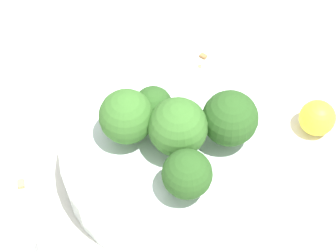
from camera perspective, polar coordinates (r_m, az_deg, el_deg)
The scene contains 12 objects.
ground_plane at distance 0.63m, azimuth -0.00°, elevation -4.52°, with size 3.00×3.00×0.00m, color silver.
bowl at distance 0.60m, azimuth -0.00°, elevation -3.28°, with size 0.23×0.23×0.05m, color silver.
broccoli_floret_0 at distance 0.56m, azimuth -4.22°, elevation 0.92°, with size 0.06×0.06×0.06m.
broccoli_floret_1 at distance 0.55m, azimuth 1.01°, elevation -0.14°, with size 0.06×0.06×0.07m.
broccoli_floret_2 at distance 0.56m, azimuth 6.31°, elevation 0.73°, with size 0.06×0.06×0.06m.
broccoli_floret_3 at distance 0.53m, azimuth 1.95°, elevation -4.96°, with size 0.05×0.05×0.06m.
broccoli_floret_4 at distance 0.57m, azimuth -1.14°, elevation 2.22°, with size 0.04×0.04×0.05m.
lemon_wedge at distance 0.66m, azimuth 14.92°, elevation 0.81°, with size 0.04×0.04×0.04m, color yellow.
almond_crumb_0 at distance 0.72m, azimuth 3.23°, elevation 6.11°, with size 0.01×0.00×0.01m, color #AD7F4C.
almond_crumb_2 at distance 0.66m, azimuth -9.49°, elevation 0.02°, with size 0.01×0.00×0.01m, color #AD7F4C.
almond_crumb_3 at distance 0.63m, azimuth -14.75°, elevation -5.60°, with size 0.01×0.01×0.01m, color tan.
almond_crumb_4 at distance 0.73m, azimuth 3.61°, elevation 7.21°, with size 0.01×0.01×0.01m, color olive.
Camera 1 is at (-0.28, 0.16, 0.53)m, focal length 60.00 mm.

